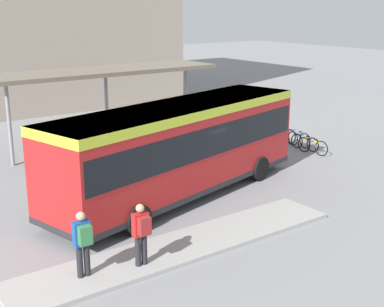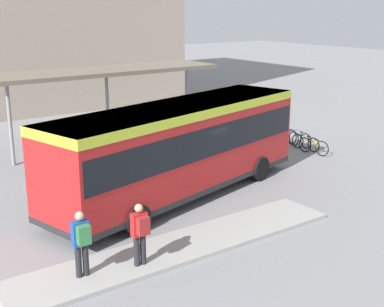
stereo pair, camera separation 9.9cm
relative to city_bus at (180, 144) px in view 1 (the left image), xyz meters
name	(u,v)px [view 1 (the left image)]	position (x,y,z in m)	size (l,w,h in m)	color
ground_plane	(180,196)	(-0.01, 0.00, -1.89)	(120.00, 120.00, 0.00)	gray
curb_island	(183,246)	(-2.38, -3.51, -1.83)	(9.91, 1.80, 0.12)	#9E9E99
city_bus	(180,144)	(0.00, 0.00, 0.00)	(10.84, 4.98, 3.24)	red
pedestrian_waiting	(83,240)	(-5.34, -3.58, -0.81)	(0.42, 0.44, 1.67)	#232328
pedestrian_companion	(141,231)	(-3.90, -3.90, -0.83)	(0.41, 0.42, 1.64)	#232328
bicycle_yellow	(313,146)	(7.96, 0.96, -1.54)	(0.48, 1.63, 0.70)	black
bicycle_green	(305,142)	(8.19, 1.64, -1.54)	(0.48, 1.59, 0.69)	black
bicycle_blue	(298,138)	(8.44, 2.32, -1.52)	(0.48, 1.72, 0.74)	black
bicycle_red	(286,136)	(8.41, 3.00, -1.53)	(0.48, 1.66, 0.72)	black
station_shelter	(105,73)	(0.93, 7.14, 1.64)	(10.50, 2.81, 3.71)	#706656
potted_planter_near_shelter	(174,140)	(2.88, 4.61, -1.23)	(0.85, 0.85, 1.27)	slate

